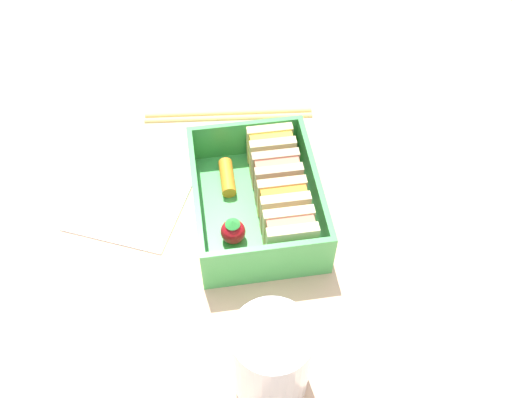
% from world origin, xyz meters
% --- Properties ---
extents(ground_plane, '(1.20, 1.20, 0.02)m').
position_xyz_m(ground_plane, '(0.00, 0.00, -0.01)').
color(ground_plane, '#E2B18E').
extents(bento_tray, '(0.17, 0.13, 0.01)m').
position_xyz_m(bento_tray, '(0.00, 0.00, 0.01)').
color(bento_tray, '#45AC54').
rests_on(bento_tray, ground_plane).
extents(bento_rim, '(0.17, 0.13, 0.05)m').
position_xyz_m(bento_rim, '(0.00, 0.00, 0.04)').
color(bento_rim, '#45AC54').
rests_on(bento_rim, bento_tray).
extents(sandwich_left, '(0.03, 0.05, 0.05)m').
position_xyz_m(sandwich_left, '(-0.06, 0.03, 0.04)').
color(sandwich_left, '#DAC686').
rests_on(sandwich_left, bento_tray).
extents(sandwich_center_left, '(0.03, 0.05, 0.05)m').
position_xyz_m(sandwich_center_left, '(-0.02, 0.03, 0.04)').
color(sandwich_center_left, tan).
rests_on(sandwich_center_left, bento_tray).
extents(sandwich_center, '(0.03, 0.05, 0.05)m').
position_xyz_m(sandwich_center, '(0.02, 0.03, 0.04)').
color(sandwich_center, '#E2BA87').
rests_on(sandwich_center, bento_tray).
extents(sandwich_center_right, '(0.03, 0.05, 0.05)m').
position_xyz_m(sandwich_center_right, '(0.06, 0.03, 0.04)').
color(sandwich_center_right, beige).
rests_on(sandwich_center_right, bento_tray).
extents(carrot_stick_far_left, '(0.05, 0.02, 0.02)m').
position_xyz_m(carrot_stick_far_left, '(-0.04, -0.03, 0.02)').
color(carrot_stick_far_left, orange).
rests_on(carrot_stick_far_left, bento_tray).
extents(strawberry_far_left, '(0.03, 0.03, 0.03)m').
position_xyz_m(strawberry_far_left, '(0.04, -0.03, 0.03)').
color(strawberry_far_left, red).
rests_on(strawberry_far_left, bento_tray).
extents(chopstick_pair, '(0.04, 0.22, 0.01)m').
position_xyz_m(chopstick_pair, '(-0.16, -0.01, 0.00)').
color(chopstick_pair, tan).
rests_on(chopstick_pair, ground_plane).
extents(drinking_glass, '(0.07, 0.07, 0.10)m').
position_xyz_m(drinking_glass, '(0.19, -0.02, 0.05)').
color(drinking_glass, white).
rests_on(drinking_glass, ground_plane).
extents(folded_napkin, '(0.15, 0.15, 0.00)m').
position_xyz_m(folded_napkin, '(-0.04, -0.14, 0.00)').
color(folded_napkin, white).
rests_on(folded_napkin, ground_plane).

